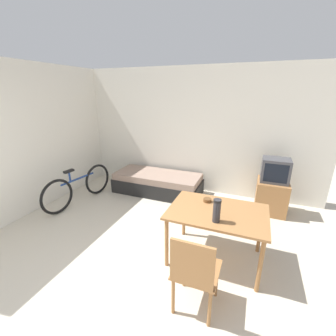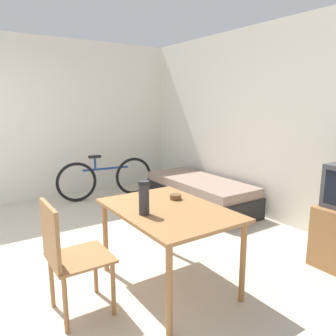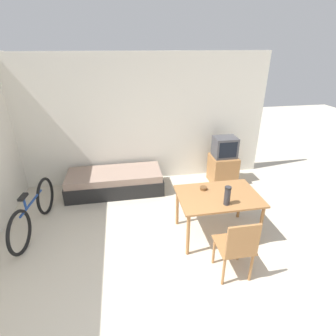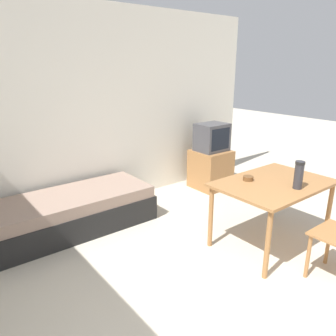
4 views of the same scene
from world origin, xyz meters
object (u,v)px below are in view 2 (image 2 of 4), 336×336
at_px(dining_table, 168,217).
at_px(thermos_flask, 144,196).
at_px(daybed, 200,193).
at_px(mate_bowl, 176,197).
at_px(bicycle, 106,178).
at_px(wooden_chair, 67,253).

distance_m(dining_table, thermos_flask, 0.35).
bearing_deg(thermos_flask, dining_table, 95.23).
bearing_deg(daybed, dining_table, -46.32).
relative_size(daybed, thermos_flask, 6.82).
height_order(thermos_flask, mate_bowl, thermos_flask).
xyz_separation_m(dining_table, bicycle, (-2.90, 0.64, -0.31)).
xyz_separation_m(daybed, thermos_flask, (1.62, -1.93, 0.67)).
xyz_separation_m(daybed, dining_table, (1.60, -1.68, 0.43)).
bearing_deg(mate_bowl, dining_table, -48.96).
bearing_deg(bicycle, wooden_chair, -28.35).
relative_size(wooden_chair, bicycle, 0.56).
xyz_separation_m(thermos_flask, mate_bowl, (-0.20, 0.46, -0.13)).
distance_m(daybed, thermos_flask, 2.61).
bearing_deg(daybed, mate_bowl, -45.98).
bearing_deg(thermos_flask, mate_bowl, 113.59).
xyz_separation_m(wooden_chair, thermos_flask, (0.08, 0.63, 0.36)).
distance_m(wooden_chair, mate_bowl, 1.12).
relative_size(daybed, wooden_chair, 2.09).
bearing_deg(dining_table, mate_bowl, 131.04).
relative_size(dining_table, thermos_flask, 4.33).
distance_m(daybed, bicycle, 1.66).
relative_size(bicycle, thermos_flask, 5.86).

